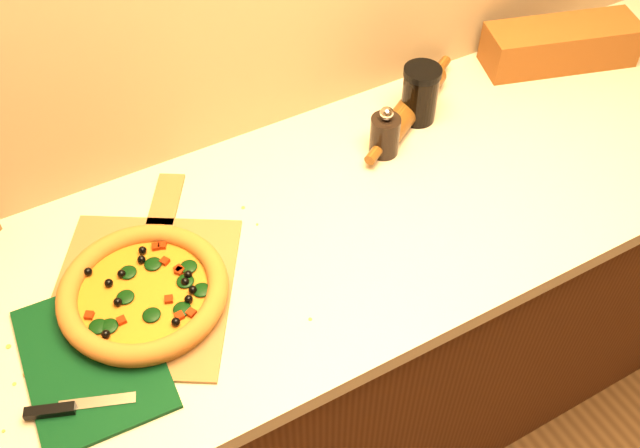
{
  "coord_description": "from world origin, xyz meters",
  "views": [
    {
      "loc": [
        -0.54,
        0.58,
        1.98
      ],
      "look_at": [
        -0.1,
        1.38,
        0.96
      ],
      "focal_mm": 40.0,
      "sensor_mm": 36.0,
      "label": 1
    }
  ],
  "objects_px": {
    "pizza": "(144,292)",
    "dark_jar": "(420,94)",
    "pizza_peel": "(144,286)",
    "cutting_board": "(91,359)",
    "pepper_grinder": "(385,134)",
    "rolling_pin": "(411,107)"
  },
  "relations": [
    {
      "from": "cutting_board",
      "to": "dark_jar",
      "type": "height_order",
      "value": "dark_jar"
    },
    {
      "from": "pizza",
      "to": "pepper_grinder",
      "type": "height_order",
      "value": "pepper_grinder"
    },
    {
      "from": "pizza_peel",
      "to": "dark_jar",
      "type": "height_order",
      "value": "dark_jar"
    },
    {
      "from": "dark_jar",
      "to": "pepper_grinder",
      "type": "bearing_deg",
      "value": -155.27
    },
    {
      "from": "rolling_pin",
      "to": "dark_jar",
      "type": "xyz_separation_m",
      "value": [
        0.01,
        -0.01,
        0.04
      ]
    },
    {
      "from": "cutting_board",
      "to": "pepper_grinder",
      "type": "bearing_deg",
      "value": 19.09
    },
    {
      "from": "pizza_peel",
      "to": "cutting_board",
      "type": "relative_size",
      "value": 1.61
    },
    {
      "from": "pizza_peel",
      "to": "pepper_grinder",
      "type": "bearing_deg",
      "value": 40.94
    },
    {
      "from": "pizza",
      "to": "rolling_pin",
      "type": "bearing_deg",
      "value": 15.98
    },
    {
      "from": "pizza_peel",
      "to": "pizza",
      "type": "xyz_separation_m",
      "value": [
        -0.01,
        -0.03,
        0.02
      ]
    },
    {
      "from": "pizza",
      "to": "cutting_board",
      "type": "bearing_deg",
      "value": -148.86
    },
    {
      "from": "rolling_pin",
      "to": "pizza_peel",
      "type": "bearing_deg",
      "value": -166.3
    },
    {
      "from": "pizza_peel",
      "to": "cutting_board",
      "type": "distance_m",
      "value": 0.17
    },
    {
      "from": "pepper_grinder",
      "to": "rolling_pin",
      "type": "relative_size",
      "value": 0.33
    },
    {
      "from": "rolling_pin",
      "to": "pepper_grinder",
      "type": "bearing_deg",
      "value": -148.33
    },
    {
      "from": "pizza_peel",
      "to": "pizza",
      "type": "bearing_deg",
      "value": -71.96
    },
    {
      "from": "pizza",
      "to": "cutting_board",
      "type": "relative_size",
      "value": 0.96
    },
    {
      "from": "pizza",
      "to": "dark_jar",
      "type": "relative_size",
      "value": 2.26
    },
    {
      "from": "pepper_grinder",
      "to": "cutting_board",
      "type": "bearing_deg",
      "value": -163.97
    },
    {
      "from": "pizza_peel",
      "to": "pepper_grinder",
      "type": "distance_m",
      "value": 0.61
    },
    {
      "from": "dark_jar",
      "to": "pizza",
      "type": "bearing_deg",
      "value": -165.21
    },
    {
      "from": "cutting_board",
      "to": "rolling_pin",
      "type": "distance_m",
      "value": 0.9
    }
  ]
}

